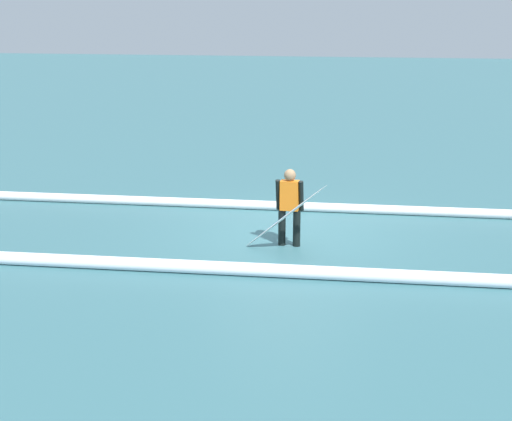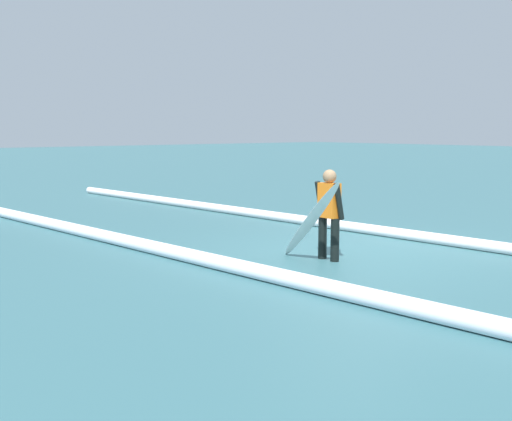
# 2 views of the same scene
# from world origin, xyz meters

# --- Properties ---
(ground_plane) EXTENTS (129.93, 129.93, 0.00)m
(ground_plane) POSITION_xyz_m (0.00, 0.00, 0.00)
(ground_plane) COLOR #386A71
(surfer) EXTENTS (0.52, 0.22, 1.46)m
(surfer) POSITION_xyz_m (-0.18, 0.75, 0.82)
(surfer) COLOR black
(surfer) RESTS_ON ground_plane
(surfboard) EXTENTS (1.62, 0.64, 1.37)m
(surfboard) POSITION_xyz_m (-0.18, 1.16, 0.67)
(surfboard) COLOR white
(surfboard) RESTS_ON ground_plane
(wave_crest_foreground) EXTENTS (25.29, 1.77, 0.20)m
(wave_crest_foreground) POSITION_xyz_m (-0.35, -1.79, 0.10)
(wave_crest_foreground) COLOR white
(wave_crest_foreground) RESTS_ON ground_plane
(wave_crest_midground) EXTENTS (22.27, 1.80, 0.23)m
(wave_crest_midground) POSITION_xyz_m (2.18, 2.67, 0.11)
(wave_crest_midground) COLOR white
(wave_crest_midground) RESTS_ON ground_plane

